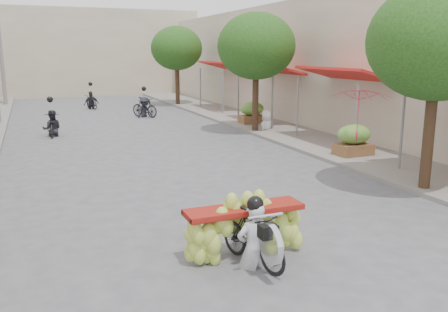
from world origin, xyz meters
TOP-DOWN VIEW (x-y plane):
  - ground at (0.00, 0.00)m, footprint 120.00×120.00m
  - sidewalk_right at (7.00, 15.00)m, footprint 4.00×60.00m
  - shophouse_row_right at (11.99, 14.00)m, footprint 9.77×40.00m
  - far_building at (0.00, 38.00)m, footprint 20.00×6.00m
  - utility_pole_back at (-5.40, 30.00)m, footprint 0.60×0.24m
  - street_tree_near at (5.40, 4.00)m, footprint 3.40×3.40m
  - street_tree_mid at (5.40, 14.00)m, footprint 3.40×3.40m
  - street_tree_far at (5.40, 26.00)m, footprint 3.40×3.40m
  - produce_crate_mid at (6.20, 8.00)m, footprint 1.20×0.88m
  - produce_crate_far at (6.20, 16.00)m, footprint 1.20×0.88m
  - banana_motorbike at (-0.56, 1.93)m, footprint 2.20×1.84m
  - market_umbrella at (5.82, 7.30)m, footprint 2.53×2.53m
  - pedestrian at (6.09, 14.19)m, footprint 0.96×0.89m
  - bg_motorbike_a at (-3.08, 16.47)m, footprint 0.83×1.66m
  - bg_motorbike_b at (1.99, 21.03)m, footprint 1.45×1.86m
  - bg_motorbike_c at (-0.27, 26.17)m, footprint 1.07×1.62m

SIDE VIEW (x-z plane):
  - ground at x=0.00m, z-range 0.00..0.00m
  - sidewalk_right at x=7.00m, z-range 0.00..0.12m
  - banana_motorbike at x=-0.56m, z-range -0.34..1.73m
  - produce_crate_mid at x=6.20m, z-range 0.13..1.29m
  - produce_crate_far at x=6.20m, z-range 0.13..1.29m
  - bg_motorbike_a at x=-3.08m, z-range -0.23..1.72m
  - bg_motorbike_c at x=-0.27m, z-range -0.16..1.79m
  - bg_motorbike_b at x=1.99m, z-range -0.15..1.80m
  - pedestrian at x=6.09m, z-range 0.12..1.81m
  - market_umbrella at x=5.82m, z-range 1.60..3.33m
  - shophouse_row_right at x=11.99m, z-range 0.00..6.00m
  - far_building at x=0.00m, z-range 0.00..7.00m
  - street_tree_near at x=5.40m, z-range 1.16..6.41m
  - street_tree_mid at x=5.40m, z-range 1.16..6.41m
  - street_tree_far at x=5.40m, z-range 1.16..6.41m
  - utility_pole_back at x=-5.40m, z-range 0.03..8.03m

